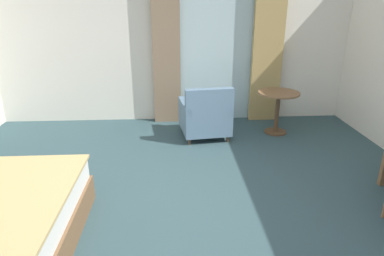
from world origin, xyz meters
name	(u,v)px	position (x,y,z in m)	size (l,w,h in m)	color
ground	(178,219)	(0.00, 0.00, -0.05)	(6.74, 6.65, 0.10)	#334C51
wall_back	(173,45)	(0.00, 3.06, 1.34)	(6.34, 0.12, 2.67)	white
balcony_glass_door	(216,54)	(0.75, 2.98, 1.18)	(1.30, 0.02, 2.35)	silver
curtain_panel_left	(166,50)	(-0.12, 2.88, 1.27)	(0.47, 0.10, 2.54)	#897056
curtain_panel_right	(268,49)	(1.61, 2.88, 1.27)	(0.52, 0.10, 2.54)	tan
armchair_by_window	(205,117)	(0.47, 2.09, 0.34)	(0.81, 0.85, 0.85)	slate
round_cafe_table	(278,103)	(1.66, 2.20, 0.51)	(0.65, 0.65, 0.69)	brown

